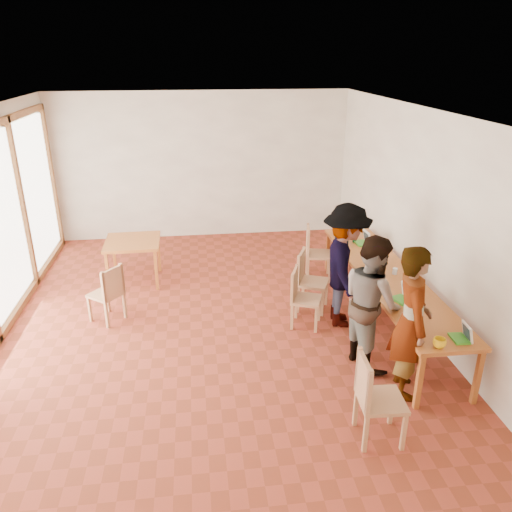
{
  "coord_description": "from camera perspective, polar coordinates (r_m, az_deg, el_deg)",
  "views": [
    {
      "loc": [
        -0.18,
        -6.28,
        3.7
      ],
      "look_at": [
        0.61,
        -0.01,
        1.1
      ],
      "focal_mm": 35.0,
      "sensor_mm": 36.0,
      "label": 1
    }
  ],
  "objects": [
    {
      "name": "side_table",
      "position": [
        8.67,
        -13.91,
        1.23
      ],
      "size": [
        0.9,
        0.9,
        0.75
      ],
      "rotation": [
        0.0,
        0.0,
        0.02
      ],
      "color": "#AF5B26",
      "rests_on": "ground"
    },
    {
      "name": "green_bottle",
      "position": [
        8.43,
        11.24,
        2.47
      ],
      "size": [
        0.07,
        0.07,
        0.28
      ],
      "primitive_type": "cylinder",
      "color": "#0F6B38",
      "rests_on": "communal_table"
    },
    {
      "name": "black_pouch",
      "position": [
        8.35,
        9.74,
        1.69
      ],
      "size": [
        0.16,
        0.26,
        0.09
      ],
      "primitive_type": "cube",
      "color": "black",
      "rests_on": "communal_table"
    },
    {
      "name": "wall_back",
      "position": [
        10.51,
        -6.17,
        10.16
      ],
      "size": [
        6.0,
        0.1,
        3.0
      ],
      "primitive_type": "cube",
      "color": "white",
      "rests_on": "ground"
    },
    {
      "name": "person_far",
      "position": [
        7.12,
        10.12,
        -1.14
      ],
      "size": [
        0.83,
        1.25,
        1.8
      ],
      "primitive_type": "imported",
      "rotation": [
        0.0,
        0.0,
        1.42
      ],
      "color": "gray",
      "rests_on": "ground"
    },
    {
      "name": "clear_glass",
      "position": [
        7.38,
        15.59,
        -1.68
      ],
      "size": [
        0.07,
        0.07,
        0.09
      ],
      "primitive_type": "cylinder",
      "color": "silver",
      "rests_on": "communal_table"
    },
    {
      "name": "yellow_mug",
      "position": [
        5.76,
        20.23,
        -9.31
      ],
      "size": [
        0.17,
        0.17,
        0.11
      ],
      "primitive_type": "imported",
      "rotation": [
        0.0,
        0.0,
        -0.27
      ],
      "color": "yellow",
      "rests_on": "communal_table"
    },
    {
      "name": "chair_spare",
      "position": [
        7.5,
        -16.41,
        -3.57
      ],
      "size": [
        0.57,
        0.57,
        0.47
      ],
      "rotation": [
        0.0,
        0.0,
        2.47
      ],
      "color": "tan",
      "rests_on": "ground"
    },
    {
      "name": "ground",
      "position": [
        7.29,
        -4.85,
        -8.22
      ],
      "size": [
        8.0,
        8.0,
        0.0
      ],
      "primitive_type": "plane",
      "color": "#943624",
      "rests_on": "ground"
    },
    {
      "name": "pink_phone",
      "position": [
        7.83,
        13.78,
        -0.38
      ],
      "size": [
        0.05,
        0.1,
        0.01
      ],
      "primitive_type": "cube",
      "color": "#DA3892",
      "rests_on": "communal_table"
    },
    {
      "name": "laptop_far",
      "position": [
        8.42,
        12.26,
        1.77
      ],
      "size": [
        0.25,
        0.28,
        0.22
      ],
      "rotation": [
        0.0,
        0.0,
        0.1
      ],
      "color": "green",
      "rests_on": "communal_table"
    },
    {
      "name": "laptop_mid",
      "position": [
        6.64,
        16.75,
        -4.41
      ],
      "size": [
        0.31,
        0.33,
        0.23
      ],
      "rotation": [
        0.0,
        0.0,
        0.35
      ],
      "color": "green",
      "rests_on": "communal_table"
    },
    {
      "name": "person_mid",
      "position": [
        6.3,
        13.06,
        -5.08
      ],
      "size": [
        0.76,
        0.91,
        1.71
      ],
      "primitive_type": "imported",
      "rotation": [
        0.0,
        0.0,
        1.71
      ],
      "color": "gray",
      "rests_on": "ground"
    },
    {
      "name": "communal_table",
      "position": [
        7.39,
        14.76,
        -2.35
      ],
      "size": [
        0.8,
        4.0,
        0.75
      ],
      "color": "#AF5B26",
      "rests_on": "ground"
    },
    {
      "name": "chair_far",
      "position": [
        7.14,
        5.07,
        -4.07
      ],
      "size": [
        0.52,
        0.52,
        0.46
      ],
      "rotation": [
        0.0,
        0.0,
        -0.37
      ],
      "color": "tan",
      "rests_on": "ground"
    },
    {
      "name": "chair_empty",
      "position": [
        8.63,
        6.56,
        0.99
      ],
      "size": [
        0.51,
        0.51,
        0.5
      ],
      "rotation": [
        0.0,
        0.0,
        -0.19
      ],
      "color": "tan",
      "rests_on": "ground"
    },
    {
      "name": "ceiling",
      "position": [
        6.32,
        -5.77,
        16.09
      ],
      "size": [
        6.0,
        8.0,
        0.04
      ],
      "primitive_type": "cube",
      "color": "white",
      "rests_on": "wall_back"
    },
    {
      "name": "chair_near",
      "position": [
        5.24,
        13.15,
        -14.72
      ],
      "size": [
        0.47,
        0.47,
        0.51
      ],
      "rotation": [
        0.0,
        0.0,
        -0.06
      ],
      "color": "tan",
      "rests_on": "ground"
    },
    {
      "name": "chair_mid",
      "position": [
        7.6,
        5.84,
        -2.09
      ],
      "size": [
        0.57,
        0.57,
        0.49
      ],
      "rotation": [
        0.0,
        0.0,
        -0.42
      ],
      "color": "tan",
      "rests_on": "ground"
    },
    {
      "name": "wall_front",
      "position": [
        3.17,
        -2.11,
        -21.55
      ],
      "size": [
        6.0,
        0.1,
        3.0
      ],
      "primitive_type": "cube",
      "color": "white",
      "rests_on": "ground"
    },
    {
      "name": "person_near",
      "position": [
        5.85,
        17.28,
        -7.24
      ],
      "size": [
        0.55,
        0.73,
        1.81
      ],
      "primitive_type": "imported",
      "rotation": [
        0.0,
        0.0,
        1.38
      ],
      "color": "gray",
      "rests_on": "ground"
    },
    {
      "name": "condiment_cup",
      "position": [
        8.43,
        9.39,
        1.79
      ],
      "size": [
        0.08,
        0.08,
        0.06
      ],
      "primitive_type": "cylinder",
      "color": "white",
      "rests_on": "communal_table"
    },
    {
      "name": "laptop_near",
      "position": [
        6.0,
        22.59,
        -8.36
      ],
      "size": [
        0.21,
        0.24,
        0.19
      ],
      "rotation": [
        0.0,
        0.0,
        -0.06
      ],
      "color": "green",
      "rests_on": "communal_table"
    },
    {
      "name": "wall_right",
      "position": [
        7.37,
        18.77,
        3.8
      ],
      "size": [
        0.1,
        8.0,
        3.0
      ],
      "primitive_type": "cube",
      "color": "white",
      "rests_on": "ground"
    }
  ]
}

